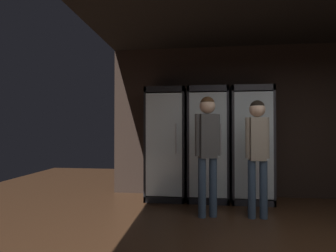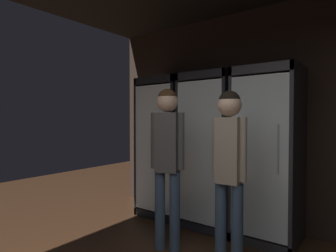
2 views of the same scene
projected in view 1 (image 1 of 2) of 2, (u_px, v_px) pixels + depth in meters
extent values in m
cube|color=black|center=(272.00, 121.00, 4.80)|extent=(6.00, 0.06, 2.80)
cube|color=black|center=(168.00, 143.00, 4.95)|extent=(0.69, 0.04, 1.97)
cube|color=black|center=(148.00, 143.00, 4.70)|extent=(0.04, 0.63, 1.97)
cube|color=black|center=(184.00, 144.00, 4.62)|extent=(0.04, 0.63, 1.97)
cube|color=black|center=(166.00, 92.00, 4.68)|extent=(0.69, 0.63, 0.10)
cube|color=black|center=(166.00, 196.00, 4.65)|extent=(0.69, 0.63, 0.10)
cube|color=white|center=(168.00, 143.00, 4.92)|extent=(0.61, 0.02, 1.73)
cube|color=silver|center=(164.00, 144.00, 4.36)|extent=(0.61, 0.02, 1.73)
cylinder|color=#B2B2B7|center=(176.00, 139.00, 4.31)|extent=(0.02, 0.02, 0.50)
cube|color=silver|center=(166.00, 192.00, 4.65)|extent=(0.59, 0.55, 0.02)
cylinder|color=brown|center=(156.00, 186.00, 4.71)|extent=(0.07, 0.07, 0.18)
cylinder|color=brown|center=(156.00, 179.00, 4.71)|extent=(0.02, 0.02, 0.08)
cylinder|color=#2D2D33|center=(156.00, 185.00, 4.71)|extent=(0.07, 0.07, 0.05)
cylinder|color=gray|center=(166.00, 186.00, 4.63)|extent=(0.07, 0.07, 0.22)
cylinder|color=gray|center=(166.00, 177.00, 4.63)|extent=(0.02, 0.02, 0.07)
cylinder|color=#B2332D|center=(166.00, 187.00, 4.63)|extent=(0.08, 0.08, 0.06)
cylinder|color=#336B38|center=(177.00, 185.00, 4.63)|extent=(0.06, 0.06, 0.23)
cylinder|color=#336B38|center=(177.00, 177.00, 4.63)|extent=(0.02, 0.02, 0.08)
cylinder|color=#2D2D33|center=(177.00, 185.00, 4.63)|extent=(0.07, 0.07, 0.07)
cube|color=silver|center=(166.00, 160.00, 4.66)|extent=(0.59, 0.55, 0.02)
cylinder|color=brown|center=(156.00, 154.00, 4.70)|extent=(0.08, 0.08, 0.19)
cylinder|color=brown|center=(156.00, 146.00, 4.70)|extent=(0.03, 0.03, 0.08)
cylinder|color=tan|center=(156.00, 155.00, 4.70)|extent=(0.08, 0.08, 0.06)
cylinder|color=brown|center=(166.00, 153.00, 4.61)|extent=(0.08, 0.08, 0.22)
cylinder|color=brown|center=(166.00, 145.00, 4.61)|extent=(0.03, 0.03, 0.09)
cylinder|color=white|center=(166.00, 155.00, 4.61)|extent=(0.08, 0.08, 0.06)
cylinder|color=brown|center=(178.00, 154.00, 4.65)|extent=(0.07, 0.07, 0.20)
cylinder|color=brown|center=(177.00, 146.00, 4.65)|extent=(0.02, 0.02, 0.06)
cylinder|color=tan|center=(178.00, 155.00, 4.65)|extent=(0.08, 0.08, 0.06)
cube|color=silver|center=(166.00, 128.00, 4.67)|extent=(0.59, 0.55, 0.02)
cylinder|color=black|center=(158.00, 121.00, 4.69)|extent=(0.07, 0.07, 0.22)
cylinder|color=black|center=(158.00, 114.00, 4.69)|extent=(0.02, 0.02, 0.06)
cylinder|color=#2D2D33|center=(158.00, 122.00, 4.69)|extent=(0.07, 0.07, 0.07)
cylinder|color=brown|center=(174.00, 122.00, 4.69)|extent=(0.06, 0.06, 0.19)
cylinder|color=brown|center=(174.00, 115.00, 4.69)|extent=(0.02, 0.02, 0.06)
cylinder|color=#B2332D|center=(174.00, 122.00, 4.69)|extent=(0.07, 0.07, 0.05)
cube|color=black|center=(207.00, 143.00, 4.87)|extent=(0.69, 0.04, 1.97)
cube|color=black|center=(189.00, 144.00, 4.61)|extent=(0.04, 0.63, 1.97)
cube|color=black|center=(226.00, 144.00, 4.54)|extent=(0.04, 0.63, 1.97)
cube|color=black|center=(207.00, 91.00, 4.59)|extent=(0.69, 0.63, 0.10)
cube|color=black|center=(207.00, 197.00, 4.56)|extent=(0.69, 0.63, 0.10)
cube|color=white|center=(207.00, 143.00, 4.84)|extent=(0.61, 0.02, 1.73)
cube|color=silver|center=(208.00, 145.00, 4.27)|extent=(0.61, 0.02, 1.73)
cylinder|color=#B2B2B7|center=(221.00, 139.00, 4.23)|extent=(0.02, 0.02, 0.50)
cube|color=silver|center=(207.00, 193.00, 4.56)|extent=(0.59, 0.55, 0.02)
cylinder|color=#336B38|center=(199.00, 186.00, 4.60)|extent=(0.07, 0.07, 0.21)
cylinder|color=#336B38|center=(199.00, 178.00, 4.61)|extent=(0.02, 0.02, 0.08)
cylinder|color=white|center=(199.00, 188.00, 4.60)|extent=(0.08, 0.08, 0.06)
cylinder|color=#194723|center=(216.00, 186.00, 4.57)|extent=(0.06, 0.06, 0.23)
cylinder|color=#194723|center=(216.00, 177.00, 4.57)|extent=(0.02, 0.02, 0.09)
cylinder|color=beige|center=(216.00, 186.00, 4.57)|extent=(0.07, 0.07, 0.08)
cube|color=silver|center=(207.00, 160.00, 4.57)|extent=(0.59, 0.55, 0.02)
cylinder|color=#336B38|center=(196.00, 154.00, 4.59)|extent=(0.07, 0.07, 0.20)
cylinder|color=#336B38|center=(196.00, 146.00, 4.59)|extent=(0.03, 0.03, 0.09)
cylinder|color=#2D2D33|center=(196.00, 154.00, 4.59)|extent=(0.07, 0.07, 0.07)
cylinder|color=#336B38|center=(207.00, 153.00, 4.62)|extent=(0.06, 0.06, 0.22)
cylinder|color=#336B38|center=(207.00, 145.00, 4.63)|extent=(0.02, 0.02, 0.08)
cylinder|color=tan|center=(207.00, 153.00, 4.62)|extent=(0.07, 0.07, 0.06)
cylinder|color=gray|center=(218.00, 155.00, 4.50)|extent=(0.07, 0.07, 0.18)
cylinder|color=gray|center=(218.00, 148.00, 4.50)|extent=(0.03, 0.03, 0.08)
cylinder|color=beige|center=(218.00, 155.00, 4.50)|extent=(0.07, 0.07, 0.07)
cube|color=silver|center=(207.00, 128.00, 4.58)|extent=(0.59, 0.55, 0.02)
cylinder|color=#336B38|center=(194.00, 121.00, 4.60)|extent=(0.08, 0.08, 0.24)
cylinder|color=#336B38|center=(194.00, 112.00, 4.60)|extent=(0.03, 0.03, 0.08)
cylinder|color=white|center=(194.00, 122.00, 4.60)|extent=(0.08, 0.08, 0.07)
cylinder|color=#9EAD99|center=(204.00, 122.00, 4.54)|extent=(0.07, 0.07, 0.20)
cylinder|color=#9EAD99|center=(204.00, 113.00, 4.54)|extent=(0.03, 0.03, 0.10)
cylinder|color=tan|center=(204.00, 122.00, 4.54)|extent=(0.07, 0.07, 0.06)
cylinder|color=#194723|center=(212.00, 121.00, 4.61)|extent=(0.08, 0.08, 0.23)
cylinder|color=#194723|center=(212.00, 112.00, 4.61)|extent=(0.03, 0.03, 0.08)
cylinder|color=#2D2D33|center=(212.00, 122.00, 4.61)|extent=(0.08, 0.08, 0.06)
cylinder|color=#9EAD99|center=(220.00, 122.00, 4.51)|extent=(0.06, 0.06, 0.19)
cylinder|color=#9EAD99|center=(220.00, 115.00, 4.51)|extent=(0.02, 0.02, 0.06)
cylinder|color=#2D2D33|center=(220.00, 122.00, 4.51)|extent=(0.07, 0.07, 0.07)
cube|color=#2B2B30|center=(247.00, 143.00, 4.78)|extent=(0.69, 0.04, 1.97)
cube|color=#2B2B30|center=(231.00, 144.00, 4.53)|extent=(0.04, 0.63, 1.97)
cube|color=#2B2B30|center=(270.00, 144.00, 4.45)|extent=(0.04, 0.63, 1.97)
cube|color=#2B2B30|center=(250.00, 90.00, 4.50)|extent=(0.69, 0.63, 0.10)
cube|color=#2B2B30|center=(250.00, 198.00, 4.48)|extent=(0.69, 0.63, 0.10)
cube|color=white|center=(247.00, 143.00, 4.75)|extent=(0.61, 0.02, 1.73)
cube|color=silver|center=(254.00, 145.00, 4.19)|extent=(0.61, 0.02, 1.73)
cylinder|color=#B2B2B7|center=(267.00, 139.00, 4.14)|extent=(0.02, 0.02, 0.50)
cube|color=silver|center=(250.00, 194.00, 4.48)|extent=(0.59, 0.55, 0.02)
cylinder|color=brown|center=(240.00, 187.00, 4.45)|extent=(0.07, 0.07, 0.24)
cylinder|color=brown|center=(240.00, 178.00, 4.45)|extent=(0.02, 0.02, 0.08)
cylinder|color=tan|center=(240.00, 189.00, 4.45)|extent=(0.07, 0.07, 0.09)
cylinder|color=black|center=(250.00, 188.00, 4.52)|extent=(0.06, 0.06, 0.19)
cylinder|color=black|center=(250.00, 180.00, 4.52)|extent=(0.02, 0.02, 0.06)
cylinder|color=beige|center=(250.00, 189.00, 4.52)|extent=(0.07, 0.07, 0.07)
cylinder|color=black|center=(263.00, 187.00, 4.44)|extent=(0.06, 0.06, 0.24)
cylinder|color=black|center=(263.00, 178.00, 4.45)|extent=(0.02, 0.02, 0.09)
cylinder|color=tan|center=(263.00, 188.00, 4.44)|extent=(0.06, 0.06, 0.06)
cube|color=silver|center=(250.00, 169.00, 4.48)|extent=(0.59, 0.55, 0.02)
cylinder|color=gray|center=(241.00, 163.00, 4.50)|extent=(0.07, 0.07, 0.19)
cylinder|color=gray|center=(241.00, 155.00, 4.50)|extent=(0.02, 0.02, 0.10)
cylinder|color=tan|center=(241.00, 164.00, 4.50)|extent=(0.07, 0.07, 0.07)
cylinder|color=#9EAD99|center=(259.00, 163.00, 4.45)|extent=(0.08, 0.08, 0.20)
cylinder|color=#9EAD99|center=(259.00, 155.00, 4.46)|extent=(0.03, 0.03, 0.06)
cylinder|color=#2D2D33|center=(259.00, 163.00, 4.45)|extent=(0.08, 0.08, 0.05)
cube|color=silver|center=(250.00, 144.00, 4.49)|extent=(0.59, 0.55, 0.02)
cylinder|color=brown|center=(237.00, 137.00, 4.54)|extent=(0.06, 0.06, 0.23)
cylinder|color=brown|center=(237.00, 128.00, 4.54)|extent=(0.02, 0.02, 0.10)
cylinder|color=white|center=(237.00, 138.00, 4.54)|extent=(0.07, 0.07, 0.07)
cylinder|color=gray|center=(246.00, 138.00, 4.46)|extent=(0.06, 0.06, 0.20)
cylinder|color=gray|center=(246.00, 130.00, 4.46)|extent=(0.02, 0.02, 0.07)
cylinder|color=beige|center=(246.00, 138.00, 4.46)|extent=(0.06, 0.06, 0.05)
cylinder|color=gray|center=(254.00, 138.00, 4.49)|extent=(0.08, 0.08, 0.22)
cylinder|color=gray|center=(254.00, 128.00, 4.49)|extent=(0.02, 0.02, 0.10)
cylinder|color=#2D2D33|center=(254.00, 138.00, 4.49)|extent=(0.08, 0.08, 0.06)
cylinder|color=gray|center=(263.00, 137.00, 4.43)|extent=(0.07, 0.07, 0.23)
cylinder|color=gray|center=(263.00, 129.00, 4.43)|extent=(0.03, 0.03, 0.06)
cylinder|color=#2D2D33|center=(263.00, 138.00, 4.42)|extent=(0.08, 0.08, 0.07)
cube|color=silver|center=(250.00, 120.00, 4.50)|extent=(0.59, 0.55, 0.02)
cylinder|color=#336B38|center=(241.00, 112.00, 4.53)|extent=(0.07, 0.07, 0.23)
cylinder|color=#336B38|center=(241.00, 104.00, 4.53)|extent=(0.03, 0.03, 0.07)
cylinder|color=#2D2D33|center=(241.00, 112.00, 4.53)|extent=(0.07, 0.07, 0.06)
cylinder|color=black|center=(259.00, 112.00, 4.44)|extent=(0.07, 0.07, 0.22)
cylinder|color=black|center=(259.00, 103.00, 4.45)|extent=(0.02, 0.02, 0.09)
cylinder|color=#B2332D|center=(259.00, 114.00, 4.44)|extent=(0.07, 0.07, 0.08)
cylinder|color=#384C66|center=(202.00, 188.00, 3.66)|extent=(0.11, 0.11, 0.83)
cylinder|color=#384C66|center=(213.00, 187.00, 3.70)|extent=(0.11, 0.11, 0.83)
cube|color=#4C4C4C|center=(207.00, 136.00, 3.69)|extent=(0.28, 0.23, 0.62)
cylinder|color=#4C4C4C|center=(198.00, 135.00, 3.66)|extent=(0.08, 0.08, 0.59)
cylinder|color=#4C4C4C|center=(217.00, 135.00, 3.72)|extent=(0.08, 0.08, 0.59)
sphere|color=beige|center=(207.00, 106.00, 3.70)|extent=(0.22, 0.22, 0.22)
sphere|color=#472D19|center=(207.00, 104.00, 3.70)|extent=(0.21, 0.21, 0.21)
cylinder|color=#384C66|center=(252.00, 189.00, 3.63)|extent=(0.11, 0.11, 0.80)
cylinder|color=#384C66|center=(263.00, 189.00, 3.61)|extent=(0.11, 0.11, 0.80)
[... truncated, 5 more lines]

